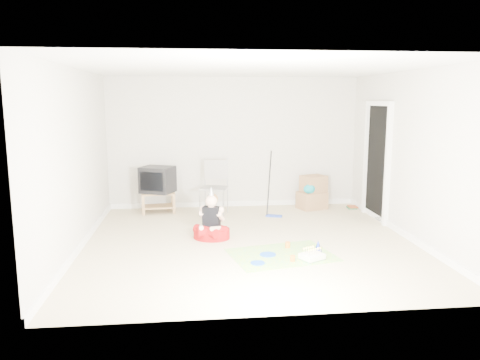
{
  "coord_description": "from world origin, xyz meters",
  "views": [
    {
      "loc": [
        -0.87,
        -6.85,
        2.15
      ],
      "look_at": [
        -0.1,
        0.4,
        0.9
      ],
      "focal_mm": 35.0,
      "sensor_mm": 36.0,
      "label": 1
    }
  ],
  "objects": [
    {
      "name": "book_pile",
      "position": [
        2.35,
        2.02,
        0.02
      ],
      "size": [
        0.2,
        0.24,
        0.05
      ],
      "color": "#22663E",
      "rests_on": "ground"
    },
    {
      "name": "crt_tv",
      "position": [
        -1.51,
        2.09,
        0.65
      ],
      "size": [
        0.72,
        0.67,
        0.5
      ],
      "primitive_type": "cube",
      "rotation": [
        0.0,
        0.0,
        -0.42
      ],
      "color": "black",
      "rests_on": "tv_stand"
    },
    {
      "name": "tv_stand",
      "position": [
        -1.51,
        2.09,
        0.24
      ],
      "size": [
        0.68,
        0.47,
        0.4
      ],
      "color": "#997245",
      "rests_on": "ground"
    },
    {
      "name": "folding_chair",
      "position": [
        -0.45,
        1.78,
        0.52
      ],
      "size": [
        0.59,
        0.57,
        1.07
      ],
      "color": "#95959A",
      "rests_on": "ground"
    },
    {
      "name": "floor_mop",
      "position": [
        0.66,
        1.52,
        0.26
      ],
      "size": [
        0.32,
        0.39,
        1.2
      ],
      "color": "#2440B6",
      "rests_on": "ground"
    },
    {
      "name": "orange_cup_near",
      "position": [
        0.53,
        -0.34,
        0.05
      ],
      "size": [
        0.09,
        0.09,
        0.08
      ],
      "primitive_type": "cylinder",
      "rotation": [
        0.0,
        0.0,
        -0.22
      ],
      "color": "orange",
      "rests_on": "party_mat"
    },
    {
      "name": "party_mat",
      "position": [
        0.38,
        -0.65,
        0.0
      ],
      "size": [
        1.58,
        1.29,
        0.01
      ],
      "primitive_type": "cube",
      "rotation": [
        0.0,
        0.0,
        0.22
      ],
      "color": "#FD3592",
      "rests_on": "ground"
    },
    {
      "name": "cardboard_boxes",
      "position": [
        1.54,
        2.1,
        0.32
      ],
      "size": [
        0.63,
        0.57,
        0.66
      ],
      "color": "#A57950",
      "rests_on": "ground"
    },
    {
      "name": "orange_cup_far",
      "position": [
        0.47,
        -0.94,
        0.05
      ],
      "size": [
        0.08,
        0.08,
        0.08
      ],
      "primitive_type": "cylinder",
      "rotation": [
        0.0,
        0.0,
        0.17
      ],
      "color": "orange",
      "rests_on": "party_mat"
    },
    {
      "name": "blue_plate_far",
      "position": [
        -0.01,
        -0.97,
        0.01
      ],
      "size": [
        0.23,
        0.23,
        0.01
      ],
      "primitive_type": "cylinder",
      "rotation": [
        0.0,
        0.0,
        -0.2
      ],
      "color": "blue",
      "rests_on": "party_mat"
    },
    {
      "name": "birthday_cake",
      "position": [
        0.75,
        -0.89,
        0.04
      ],
      "size": [
        0.37,
        0.35,
        0.14
      ],
      "color": "white",
      "rests_on": "party_mat"
    },
    {
      "name": "ground",
      "position": [
        0.0,
        0.0,
        0.0
      ],
      "size": [
        5.0,
        5.0,
        0.0
      ],
      "primitive_type": "plane",
      "color": "beige",
      "rests_on": "ground"
    },
    {
      "name": "blue_plate_near",
      "position": [
        0.18,
        -0.64,
        0.01
      ],
      "size": [
        0.31,
        0.31,
        0.01
      ],
      "primitive_type": "cylinder",
      "rotation": [
        0.0,
        0.0,
        0.58
      ],
      "color": "blue",
      "rests_on": "party_mat"
    },
    {
      "name": "blue_party_hat",
      "position": [
        0.92,
        -0.57,
        0.09
      ],
      "size": [
        0.13,
        0.13,
        0.16
      ],
      "primitive_type": "cone",
      "rotation": [
        0.0,
        0.0,
        -0.21
      ],
      "color": "#172DA5",
      "rests_on": "party_mat"
    },
    {
      "name": "doorway_recess",
      "position": [
        2.48,
        1.2,
        1.02
      ],
      "size": [
        0.02,
        0.9,
        2.05
      ],
      "primitive_type": "cube",
      "color": "black",
      "rests_on": "ground"
    },
    {
      "name": "seated_woman",
      "position": [
        -0.56,
        0.27,
        0.18
      ],
      "size": [
        0.74,
        0.74,
        0.83
      ],
      "color": "#A90F10",
      "rests_on": "ground"
    }
  ]
}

